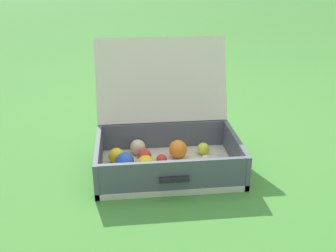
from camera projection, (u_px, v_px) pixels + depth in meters
name	position (u px, v px, depth m)	size (l,w,h in m)	color
ground_plane	(189.00, 170.00, 1.66)	(16.00, 16.00, 0.00)	#3D7A2D
open_suitcase	(164.00, 140.00, 1.66)	(0.58, 0.55, 0.50)	beige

